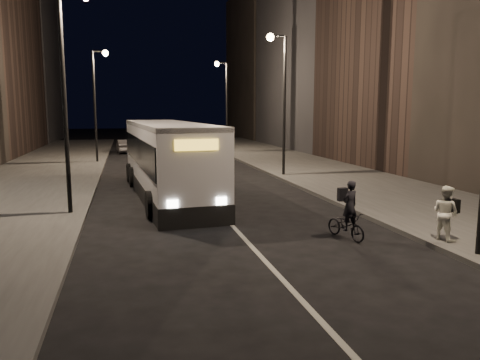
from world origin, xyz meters
TOP-DOWN VIEW (x-y plane):
  - ground at (0.00, 0.00)m, footprint 180.00×180.00m
  - sidewalk_right at (8.50, 14.00)m, footprint 7.00×70.00m
  - sidewalk_left at (-8.50, 14.00)m, footprint 7.00×70.00m
  - building_row_right at (16.00, 27.50)m, footprint 8.00×61.00m
  - streetlight_right_mid at (5.33, 12.00)m, footprint 1.20×0.44m
  - streetlight_right_far at (5.33, 28.00)m, footprint 1.20×0.44m
  - streetlight_left_near at (-5.33, 4.00)m, footprint 1.20×0.44m
  - streetlight_left_far at (-5.33, 22.00)m, footprint 1.20×0.44m
  - city_bus at (-1.65, 7.38)m, footprint 3.64×12.75m
  - cyclist_on_bicycle at (3.08, -1.32)m, footprint 0.98×1.70m
  - pedestrian_woman at (5.60, -2.59)m, footprint 0.79×0.92m
  - car_near at (1.52, 23.81)m, footprint 2.09×4.27m
  - car_mid at (-3.60, 30.60)m, footprint 1.64×3.88m
  - car_far at (3.60, 32.83)m, footprint 1.91×4.65m

SIDE VIEW (x-z plane):
  - ground at x=0.00m, z-range 0.00..0.00m
  - sidewalk_right at x=8.50m, z-range 0.00..0.16m
  - sidewalk_left at x=-8.50m, z-range 0.00..0.16m
  - cyclist_on_bicycle at x=3.08m, z-range -0.31..1.55m
  - car_mid at x=-3.60m, z-range 0.00..1.25m
  - car_far at x=3.60m, z-range 0.00..1.35m
  - car_near at x=1.52m, z-range 0.00..1.40m
  - pedestrian_woman at x=5.60m, z-range 0.16..1.79m
  - city_bus at x=-1.65m, z-range 0.15..3.54m
  - streetlight_right_mid at x=5.33m, z-range 1.30..9.42m
  - streetlight_right_far at x=5.33m, z-range 1.30..9.42m
  - streetlight_left_near at x=-5.33m, z-range 1.30..9.42m
  - streetlight_left_far at x=-5.33m, z-range 1.30..9.42m
  - building_row_right at x=16.00m, z-range 0.00..21.00m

